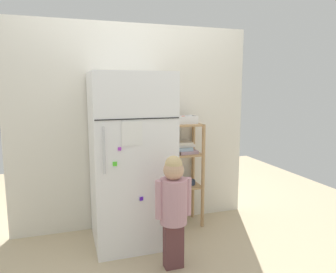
% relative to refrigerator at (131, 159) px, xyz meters
% --- Properties ---
extents(ground_plane, '(6.00, 6.00, 0.00)m').
position_rel_refrigerator_xyz_m(ground_plane, '(0.11, -0.02, -0.80)').
color(ground_plane, tan).
extents(kitchen_wall_back, '(2.50, 0.03, 2.09)m').
position_rel_refrigerator_xyz_m(kitchen_wall_back, '(0.11, 0.36, 0.25)').
color(kitchen_wall_back, silver).
rests_on(kitchen_wall_back, ground).
extents(refrigerator, '(0.72, 0.70, 1.59)m').
position_rel_refrigerator_xyz_m(refrigerator, '(0.00, 0.00, 0.00)').
color(refrigerator, white).
rests_on(refrigerator, ground).
extents(child_standing, '(0.30, 0.22, 0.93)m').
position_rel_refrigerator_xyz_m(child_standing, '(0.22, -0.58, -0.23)').
color(child_standing, brown).
rests_on(child_standing, ground).
extents(pantry_shelf_unit, '(0.36, 0.30, 1.09)m').
position_rel_refrigerator_xyz_m(pantry_shelf_unit, '(0.60, 0.18, -0.12)').
color(pantry_shelf_unit, tan).
rests_on(pantry_shelf_unit, ground).
extents(fruit_bin, '(0.22, 0.16, 0.08)m').
position_rel_refrigerator_xyz_m(fruit_bin, '(0.61, 0.19, 0.33)').
color(fruit_bin, white).
rests_on(fruit_bin, pantry_shelf_unit).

